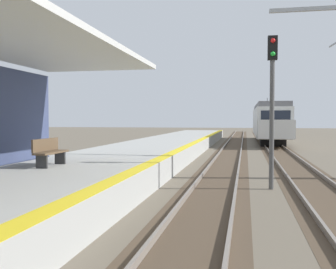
% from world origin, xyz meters
% --- Properties ---
extents(station_platform, '(5.00, 80.00, 0.91)m').
position_xyz_m(station_platform, '(-2.50, 16.00, 0.45)').
color(station_platform, '#A8A8A3').
rests_on(station_platform, ground).
extents(track_pair_nearest_platform, '(2.34, 120.00, 0.16)m').
position_xyz_m(track_pair_nearest_platform, '(1.90, 20.00, 0.05)').
color(track_pair_nearest_platform, '#4C3D2D').
rests_on(track_pair_nearest_platform, ground).
extents(track_pair_middle, '(2.34, 120.00, 0.16)m').
position_xyz_m(track_pair_middle, '(5.30, 20.00, 0.05)').
color(track_pair_middle, '#4C3D2D').
rests_on(track_pair_middle, ground).
extents(approaching_train, '(2.93, 19.60, 4.76)m').
position_xyz_m(approaching_train, '(5.30, 45.61, 2.18)').
color(approaching_train, silver).
rests_on(approaching_train, ground).
extents(rail_signal_post, '(0.32, 0.34, 5.20)m').
position_xyz_m(rail_signal_post, '(3.80, 17.97, 3.19)').
color(rail_signal_post, '#4C4C4C').
rests_on(rail_signal_post, ground).
extents(platform_bench, '(0.45, 1.60, 0.88)m').
position_xyz_m(platform_bench, '(-3.22, 15.71, 1.37)').
color(platform_bench, brown).
rests_on(platform_bench, station_platform).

